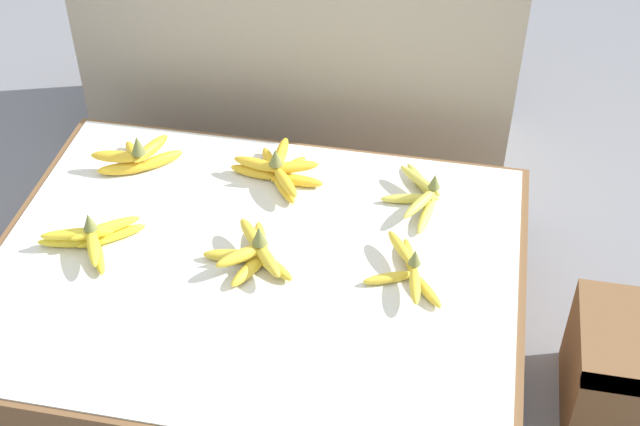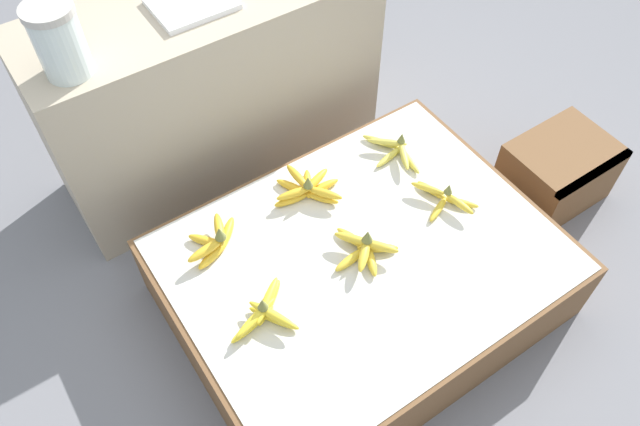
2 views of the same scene
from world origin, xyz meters
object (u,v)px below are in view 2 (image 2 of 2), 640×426
banana_bunch_middle_midright (444,198)px  banana_bunch_back_left (215,241)px  wooden_crate (557,171)px  banana_bunch_back_midleft (308,188)px  banana_bunch_middle_midleft (364,248)px  banana_bunch_back_midright (395,150)px  banana_bunch_middle_left (265,312)px  foam_tray_white (192,4)px  glass_jar (59,40)px

banana_bunch_middle_midright → banana_bunch_back_left: bearing=159.6°
wooden_crate → banana_bunch_back_midleft: bearing=160.1°
wooden_crate → banana_bunch_middle_midleft: bearing=178.1°
banana_bunch_back_midleft → banana_bunch_back_midright: 0.34m
banana_bunch_back_left → banana_bunch_back_midright: size_ratio=0.82×
wooden_crate → banana_bunch_back_midleft: (-0.89, 0.32, 0.18)m
wooden_crate → banana_bunch_back_midright: bearing=151.2°
banana_bunch_middle_midright → banana_bunch_back_left: size_ratio=1.05×
wooden_crate → banana_bunch_middle_left: bearing=179.5°
banana_bunch_middle_left → foam_tray_white: size_ratio=0.92×
banana_bunch_middle_midleft → foam_tray_white: (-0.09, 0.82, 0.42)m
wooden_crate → glass_jar: glass_jar is taller
banana_bunch_middle_midright → foam_tray_white: 1.00m
banana_bunch_back_midleft → glass_jar: bearing=139.1°
banana_bunch_middle_midleft → banana_bunch_back_midleft: 0.29m
banana_bunch_middle_left → banana_bunch_back_midright: bearing=22.9°
banana_bunch_middle_midright → banana_bunch_back_midright: 0.26m
wooden_crate → glass_jar: bearing=151.5°
wooden_crate → banana_bunch_middle_left: size_ratio=1.61×
banana_bunch_back_midleft → banana_bunch_back_midright: banana_bunch_back_midleft is taller
banana_bunch_middle_midleft → banana_bunch_middle_midright: banana_bunch_middle_midleft is taller
banana_bunch_middle_midleft → glass_jar: (-0.51, 0.73, 0.52)m
banana_bunch_middle_midleft → banana_bunch_middle_midright: (0.33, 0.02, -0.01)m
wooden_crate → banana_bunch_back_midright: 0.65m
banana_bunch_back_left → banana_bunch_back_midleft: size_ratio=0.89×
banana_bunch_back_midleft → glass_jar: 0.84m
wooden_crate → banana_bunch_middle_midleft: size_ratio=1.69×
wooden_crate → banana_bunch_middle_midright: (-0.55, 0.05, 0.17)m
banana_bunch_back_midleft → foam_tray_white: bearing=98.4°
glass_jar → wooden_crate: bearing=-28.5°
banana_bunch_back_left → banana_bunch_middle_left: bearing=-89.6°
foam_tray_white → banana_bunch_middle_midright: bearing=-62.2°
banana_bunch_middle_left → banana_bunch_middle_midleft: bearing=3.0°
banana_bunch_back_left → banana_bunch_back_midleft: 0.35m
banana_bunch_back_left → glass_jar: glass_jar is taller
banana_bunch_middle_midright → glass_jar: bearing=139.9°
wooden_crate → banana_bunch_middle_left: 1.25m
banana_bunch_back_midleft → banana_bunch_middle_midleft: bearing=-87.6°
foam_tray_white → banana_bunch_middle_midleft: bearing=-83.7°
banana_bunch_middle_left → foam_tray_white: (0.27, 0.83, 0.42)m
banana_bunch_middle_midleft → banana_bunch_back_left: bearing=142.8°
banana_bunch_back_midleft → foam_tray_white: size_ratio=0.96×
wooden_crate → banana_bunch_middle_midright: banana_bunch_middle_midright is taller
wooden_crate → banana_bunch_middle_midright: bearing=175.3°
glass_jar → banana_bunch_middle_left: bearing=-78.4°
banana_bunch_middle_midright → glass_jar: glass_jar is taller
banana_bunch_middle_left → banana_bunch_back_midright: size_ratio=0.89×
banana_bunch_back_midright → banana_bunch_back_midleft: bearing=176.5°
banana_bunch_middle_midleft → banana_bunch_middle_left: bearing=-177.0°
wooden_crate → foam_tray_white: foam_tray_white is taller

